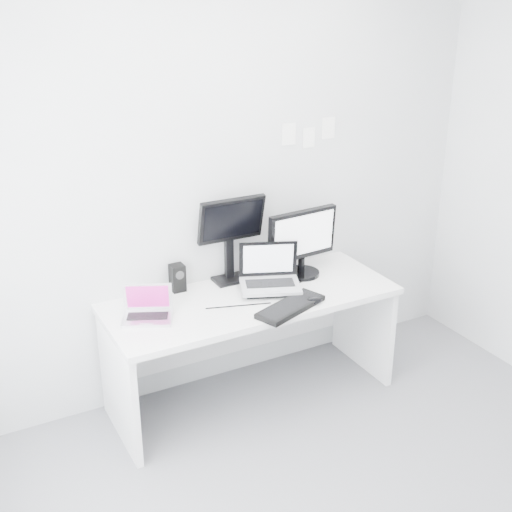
% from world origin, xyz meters
% --- Properties ---
extents(back_wall, '(3.60, 0.00, 3.60)m').
position_xyz_m(back_wall, '(0.00, 1.60, 1.35)').
color(back_wall, '#B3B5B7').
rests_on(back_wall, ground).
extents(desk, '(1.80, 0.70, 0.73)m').
position_xyz_m(desk, '(0.00, 1.25, 0.36)').
color(desk, white).
rests_on(desk, ground).
extents(macbook, '(0.34, 0.31, 0.21)m').
position_xyz_m(macbook, '(-0.67, 1.26, 0.83)').
color(macbook, '#B8B8BD').
rests_on(macbook, desk).
extents(speaker, '(0.10, 0.10, 0.17)m').
position_xyz_m(speaker, '(-0.37, 1.54, 0.82)').
color(speaker, black).
rests_on(speaker, desk).
extents(dell_laptop, '(0.44, 0.40, 0.30)m').
position_xyz_m(dell_laptop, '(0.13, 1.25, 0.88)').
color(dell_laptop, '#A3A5AA').
rests_on(dell_laptop, desk).
extents(rear_monitor, '(0.43, 0.16, 0.58)m').
position_xyz_m(rear_monitor, '(-0.01, 1.52, 1.02)').
color(rear_monitor, black).
rests_on(rear_monitor, desk).
extents(samsung_monitor, '(0.52, 0.27, 0.46)m').
position_xyz_m(samsung_monitor, '(0.44, 1.38, 0.96)').
color(samsung_monitor, black).
rests_on(samsung_monitor, desk).
extents(keyboard, '(0.49, 0.32, 0.03)m').
position_xyz_m(keyboard, '(0.12, 0.99, 0.75)').
color(keyboard, black).
rests_on(keyboard, desk).
extents(mouse, '(0.12, 0.08, 0.04)m').
position_xyz_m(mouse, '(0.28, 0.99, 0.75)').
color(mouse, black).
rests_on(mouse, desk).
extents(wall_note_0, '(0.10, 0.00, 0.14)m').
position_xyz_m(wall_note_0, '(0.45, 1.59, 1.62)').
color(wall_note_0, white).
rests_on(wall_note_0, back_wall).
extents(wall_note_1, '(0.09, 0.00, 0.13)m').
position_xyz_m(wall_note_1, '(0.60, 1.59, 1.58)').
color(wall_note_1, white).
rests_on(wall_note_1, back_wall).
extents(wall_note_2, '(0.10, 0.00, 0.14)m').
position_xyz_m(wall_note_2, '(0.75, 1.59, 1.63)').
color(wall_note_2, white).
rests_on(wall_note_2, back_wall).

